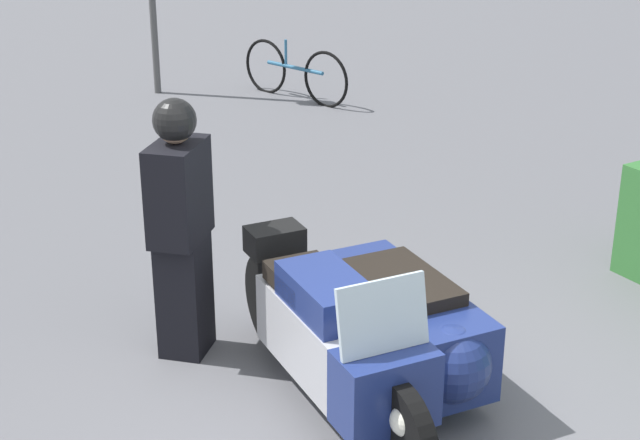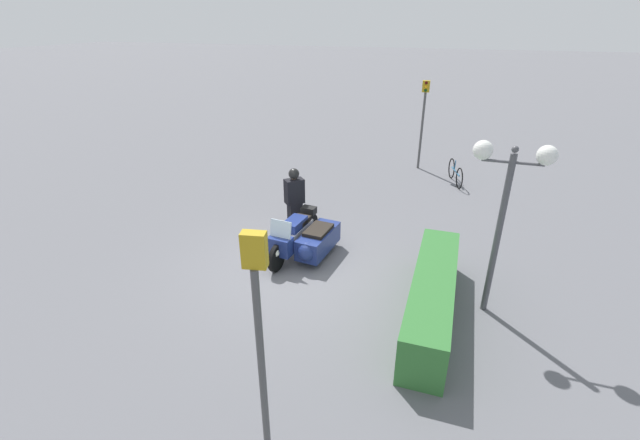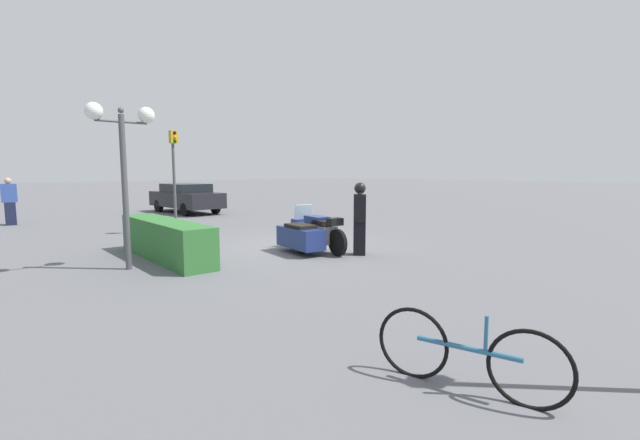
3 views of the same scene
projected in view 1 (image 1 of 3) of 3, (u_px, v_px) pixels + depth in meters
The scene contains 3 objects.
police_motorcycle at pixel (375, 334), 6.02m from camera, with size 2.46×1.32×1.16m.
officer_rider at pixel (180, 223), 6.42m from camera, with size 0.55×0.55×1.79m.
bicycle_parked at pixel (295, 72), 12.74m from camera, with size 1.74×0.55×0.78m.
Camera 1 is at (3.77, -2.93, 3.39)m, focal length 55.00 mm.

